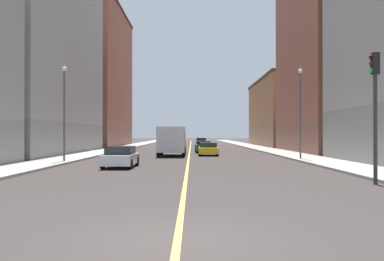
% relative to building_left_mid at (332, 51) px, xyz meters
% --- Properties ---
extents(ground_plane, '(400.00, 400.00, 0.00)m').
position_rel_building_left_mid_xyz_m(ground_plane, '(-16.39, -39.67, -11.56)').
color(ground_plane, '#362F2D').
rests_on(ground_plane, ground).
extents(sidewalk_left, '(3.35, 168.00, 0.15)m').
position_rel_building_left_mid_xyz_m(sidewalk_left, '(-6.38, 9.33, -11.48)').
color(sidewalk_left, '#9E9B93').
rests_on(sidewalk_left, ground).
extents(sidewalk_right, '(3.35, 168.00, 0.15)m').
position_rel_building_left_mid_xyz_m(sidewalk_right, '(-26.40, 9.33, -11.48)').
color(sidewalk_right, '#9E9B93').
rests_on(sidewalk_right, ground).
extents(lane_center_stripe, '(0.16, 154.00, 0.01)m').
position_rel_building_left_mid_xyz_m(lane_center_stripe, '(-16.39, 9.33, -11.55)').
color(lane_center_stripe, '#E5D14C').
rests_on(lane_center_stripe, ground).
extents(building_left_mid, '(9.71, 19.77, 23.09)m').
position_rel_building_left_mid_xyz_m(building_left_mid, '(0.00, 0.00, 0.00)').
color(building_left_mid, brown).
rests_on(building_left_mid, ground).
extents(building_left_far, '(9.71, 25.90, 11.37)m').
position_rel_building_left_mid_xyz_m(building_left_far, '(0.00, 24.64, -5.86)').
color(building_left_far, '#8F6B4F').
rests_on(building_left_far, ground).
extents(building_right_midblock, '(9.71, 25.81, 20.90)m').
position_rel_building_left_mid_xyz_m(building_right_midblock, '(-32.78, -3.86, -1.10)').
color(building_right_midblock, gray).
rests_on(building_right_midblock, ground).
extents(building_right_distant, '(9.71, 25.23, 23.48)m').
position_rel_building_left_mid_xyz_m(building_right_distant, '(-32.78, 24.62, 0.19)').
color(building_right_distant, brown).
rests_on(building_right_distant, ground).
extents(traffic_light_left_near, '(0.40, 0.32, 5.49)m').
position_rel_building_left_mid_xyz_m(traffic_light_left_near, '(-8.47, -30.45, -7.97)').
color(traffic_light_left_near, '#2D2D2D').
rests_on(traffic_light_left_near, ground).
extents(street_lamp_left_near, '(0.36, 0.36, 7.16)m').
position_rel_building_left_mid_xyz_m(street_lamp_left_near, '(-7.46, -14.22, -7.07)').
color(street_lamp_left_near, '#4C4C51').
rests_on(street_lamp_left_near, ground).
extents(street_lamp_right_near, '(0.36, 0.36, 6.83)m').
position_rel_building_left_mid_xyz_m(street_lamp_right_near, '(-25.33, -17.46, -7.25)').
color(street_lamp_right_near, '#4C4C51').
rests_on(street_lamp_right_near, ground).
extents(car_silver, '(1.95, 4.42, 1.43)m').
position_rel_building_left_mid_xyz_m(car_silver, '(-14.51, 25.91, -10.86)').
color(car_silver, silver).
rests_on(car_silver, ground).
extents(car_teal, '(1.84, 4.33, 1.28)m').
position_rel_building_left_mid_xyz_m(car_teal, '(-18.19, 8.96, -10.91)').
color(car_teal, '#196670').
rests_on(car_teal, ground).
extents(car_red, '(1.97, 3.93, 1.24)m').
position_rel_building_left_mid_xyz_m(car_red, '(-18.26, 24.97, -10.94)').
color(car_red, red).
rests_on(car_red, ground).
extents(car_maroon, '(1.92, 3.98, 1.30)m').
position_rel_building_left_mid_xyz_m(car_maroon, '(-17.94, 2.21, -10.91)').
color(car_maroon, maroon).
rests_on(car_maroon, ground).
extents(car_green, '(1.93, 4.51, 1.30)m').
position_rel_building_left_mid_xyz_m(car_green, '(-14.81, 0.02, -10.91)').
color(car_green, '#1E6B38').
rests_on(car_green, ground).
extents(car_yellow, '(2.01, 3.98, 1.26)m').
position_rel_building_left_mid_xyz_m(car_yellow, '(-14.50, -6.61, -10.94)').
color(car_yellow, gold).
rests_on(car_yellow, ground).
extents(car_white, '(1.92, 4.25, 1.34)m').
position_rel_building_left_mid_xyz_m(car_white, '(-20.59, -21.44, -10.90)').
color(car_white, white).
rests_on(car_white, ground).
extents(box_truck, '(2.59, 6.64, 2.76)m').
position_rel_building_left_mid_xyz_m(box_truck, '(-18.02, -7.59, -10.04)').
color(box_truck, navy).
rests_on(box_truck, ground).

